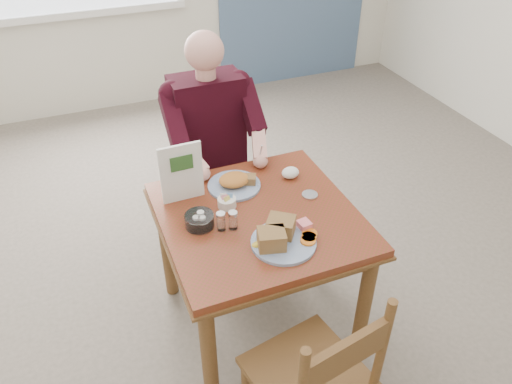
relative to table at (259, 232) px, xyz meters
name	(u,v)px	position (x,y,z in m)	size (l,w,h in m)	color
floor	(258,319)	(0.00, 0.00, -0.64)	(6.00, 6.00, 0.00)	#61594F
lemon_wedge	(258,245)	(-0.09, -0.21, 0.13)	(0.05, 0.04, 0.03)	yellow
napkin	(290,173)	(0.27, 0.22, 0.14)	(0.09, 0.08, 0.06)	white
metal_dish	(310,195)	(0.29, 0.04, 0.12)	(0.08, 0.08, 0.01)	silver
table	(259,232)	(0.00, 0.00, 0.00)	(0.92, 0.92, 0.75)	maroon
chair_far	(210,174)	(0.00, 0.80, -0.16)	(0.42, 0.42, 0.95)	brown
chair_near	(315,381)	(-0.06, -0.73, -0.16)	(0.49, 0.49, 0.95)	brown
diner	(212,134)	(0.00, 0.71, 0.17)	(0.53, 0.56, 1.39)	tan
near_plate	(281,236)	(0.01, -0.22, 0.15)	(0.38, 0.38, 0.10)	white
far_plate	(235,182)	(-0.03, 0.25, 0.14)	(0.35, 0.35, 0.07)	white
caddy	(227,202)	(-0.12, 0.11, 0.14)	(0.11, 0.11, 0.07)	white
shakers	(227,221)	(-0.17, -0.05, 0.16)	(0.10, 0.06, 0.09)	white
creamer	(199,220)	(-0.28, 0.02, 0.14)	(0.18, 0.18, 0.06)	white
menu	(181,173)	(-0.29, 0.25, 0.27)	(0.21, 0.02, 0.30)	white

